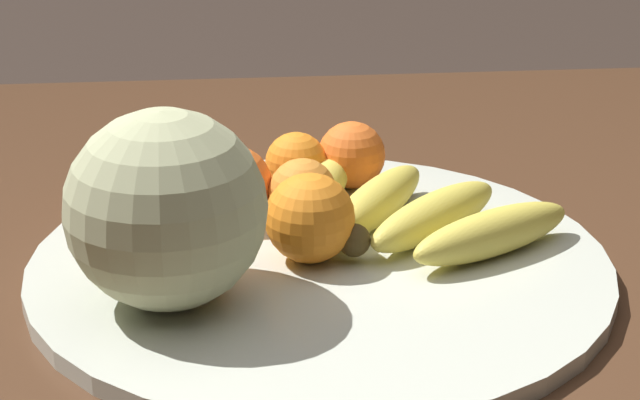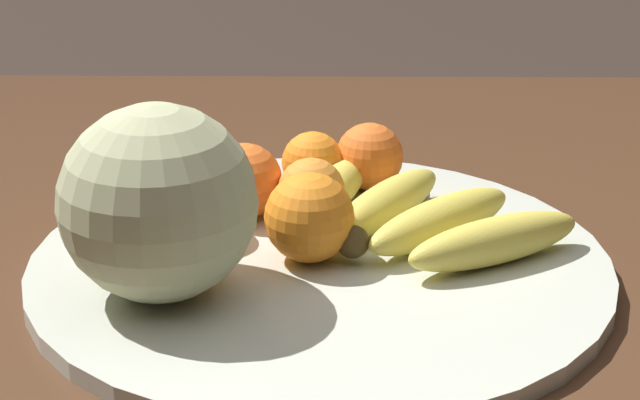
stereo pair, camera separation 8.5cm
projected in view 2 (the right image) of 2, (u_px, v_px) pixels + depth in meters
The scene contains 11 objects.
kitchen_table at pixel (311, 351), 0.92m from camera, with size 1.31×1.13×0.72m.
fruit_bowl at pixel (320, 264), 0.87m from camera, with size 0.47×0.47×0.01m.
melon at pixel (158, 203), 0.78m from camera, with size 0.15×0.15×0.15m.
banana_bunch at pixel (413, 214), 0.90m from camera, with size 0.25×0.25×0.04m.
orange_front_left at pixel (313, 163), 0.99m from camera, with size 0.06×0.06×0.06m.
orange_front_right at pixel (245, 181), 0.93m from camera, with size 0.07×0.07×0.07m.
orange_mid_center at pixel (185, 151), 1.00m from camera, with size 0.07×0.07×0.07m.
orange_back_left at pixel (306, 218), 0.85m from camera, with size 0.07×0.07×0.07m.
orange_back_right at pixel (369, 157), 0.99m from camera, with size 0.06×0.06×0.06m.
orange_top_small at pixel (316, 192), 0.92m from camera, with size 0.06×0.06×0.06m.
orange_side_extra at pixel (185, 198), 0.89m from camera, with size 0.07×0.07×0.07m.
Camera 2 is at (0.02, -0.80, 1.10)m, focal length 60.00 mm.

